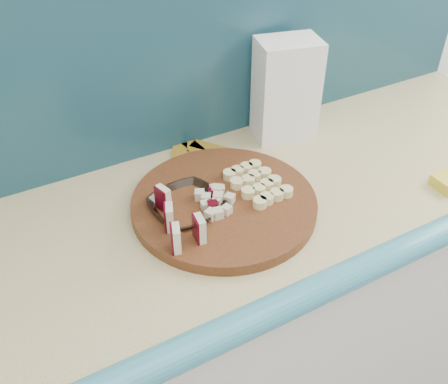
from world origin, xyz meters
name	(u,v)px	position (x,y,z in m)	size (l,w,h in m)	color
kitchen_counter	(186,347)	(0.10, 1.50, 0.46)	(2.20, 0.63, 0.91)	white
backsplash	(116,67)	(0.10, 1.79, 1.16)	(2.20, 0.02, 0.50)	teal
cutting_board	(224,204)	(0.22, 1.50, 0.92)	(0.41, 0.41, 0.03)	#44230E
apple_wedges	(176,220)	(0.08, 1.45, 0.96)	(0.07, 0.16, 0.06)	beige
apple_chunks	(214,199)	(0.19, 1.49, 0.95)	(0.07, 0.07, 0.02)	beige
banana_slices	(257,183)	(0.31, 1.50, 0.95)	(0.11, 0.16, 0.02)	#E3D68B
brown_bowl	(187,208)	(0.14, 1.52, 0.93)	(0.16, 0.16, 0.04)	black
flour_bag	(286,90)	(0.51, 1.70, 1.04)	(0.16, 0.11, 0.27)	white
banana_peel	(199,155)	(0.26, 1.71, 0.91)	(0.25, 0.21, 0.01)	gold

